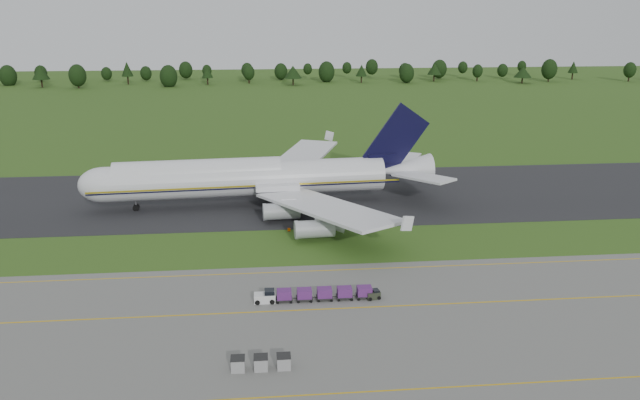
{
  "coord_description": "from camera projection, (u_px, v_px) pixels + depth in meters",
  "views": [
    {
      "loc": [
        -3.24,
        -92.64,
        36.46
      ],
      "look_at": [
        5.62,
        2.0,
        7.03
      ],
      "focal_mm": 35.0,
      "sensor_mm": 36.0,
      "label": 1
    }
  ],
  "objects": [
    {
      "name": "edge_markers",
      "position": [
        322.0,
        229.0,
        106.45
      ],
      "size": [
        11.64,
        0.3,
        0.6
      ],
      "color": "#E04C07",
      "rests_on": "ground"
    },
    {
      "name": "ground",
      "position": [
        286.0,
        247.0,
        99.18
      ],
      "size": [
        600.0,
        600.0,
        0.0
      ],
      "primitive_type": "plane",
      "color": "#2D5018",
      "rests_on": "ground"
    },
    {
      "name": "baggage_train",
      "position": [
        312.0,
        294.0,
        80.78
      ],
      "size": [
        15.41,
        1.64,
        1.57
      ],
      "color": "silver",
      "rests_on": "apron"
    },
    {
      "name": "taxiway",
      "position": [
        280.0,
        196.0,
        125.8
      ],
      "size": [
        300.0,
        40.0,
        0.08
      ],
      "primitive_type": "cube",
      "color": "black",
      "rests_on": "ground"
    },
    {
      "name": "apron",
      "position": [
        299.0,
        362.0,
        66.84
      ],
      "size": [
        300.0,
        52.0,
        0.06
      ],
      "primitive_type": "cube",
      "color": "#60605C",
      "rests_on": "ground"
    },
    {
      "name": "aircraft",
      "position": [
        254.0,
        178.0,
        118.7
      ],
      "size": [
        68.01,
        66.19,
        19.1
      ],
      "color": "silver",
      "rests_on": "ground"
    },
    {
      "name": "uld_row",
      "position": [
        261.0,
        363.0,
        65.35
      ],
      "size": [
        6.3,
        1.5,
        1.48
      ],
      "color": "gray",
      "rests_on": "apron"
    },
    {
      "name": "tree_line",
      "position": [
        270.0,
        72.0,
        306.28
      ],
      "size": [
        523.57,
        23.57,
        11.75
      ],
      "color": "black",
      "rests_on": "ground"
    },
    {
      "name": "apron_markings",
      "position": [
        296.0,
        330.0,
        73.5
      ],
      "size": [
        300.0,
        30.2,
        0.01
      ],
      "color": "#C99C0B",
      "rests_on": "apron"
    },
    {
      "name": "utility_cart",
      "position": [
        373.0,
        295.0,
        81.29
      ],
      "size": [
        1.96,
        1.43,
        0.97
      ],
      "color": "#272C1F",
      "rests_on": "apron"
    }
  ]
}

